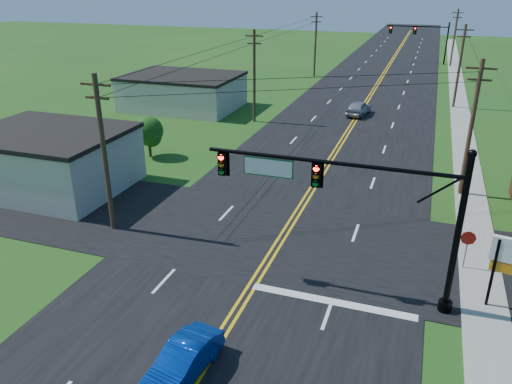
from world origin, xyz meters
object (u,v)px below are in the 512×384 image
at_px(signal_mast_main, 351,199).
at_px(blue_car, 183,362).
at_px(stop_sign, 468,242).
at_px(signal_mast_far, 420,36).

xyz_separation_m(signal_mast_main, blue_car, (-4.63, -7.24, -4.12)).
height_order(signal_mast_main, blue_car, signal_mast_main).
bearing_deg(stop_sign, signal_mast_main, -146.61).
bearing_deg(signal_mast_main, blue_car, -122.56).
relative_size(blue_car, stop_sign, 1.81).
height_order(signal_mast_far, blue_car, signal_mast_far).
bearing_deg(signal_mast_far, signal_mast_main, -90.08).
height_order(signal_mast_main, signal_mast_far, same).
relative_size(signal_mast_far, stop_sign, 5.17).
bearing_deg(stop_sign, blue_car, -134.87).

